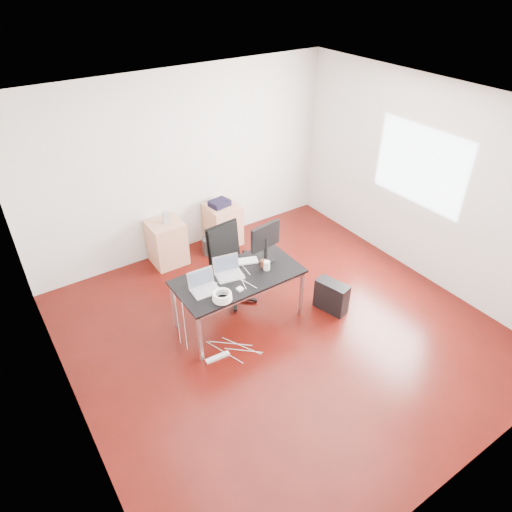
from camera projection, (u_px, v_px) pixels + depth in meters
room_shell at (286, 237)px, 5.14m from camera, size 5.00×5.00×5.00m
desk at (238, 279)px, 5.69m from camera, size 1.60×0.80×0.73m
office_chair at (230, 261)px, 6.15m from camera, size 0.52×0.54×1.08m
filing_cabinet_left at (167, 243)px, 7.00m from camera, size 0.50×0.50×0.70m
filing_cabinet_right at (223, 224)px, 7.46m from camera, size 0.50×0.50×0.70m
pc_tower at (331, 296)px, 6.13m from camera, size 0.31×0.49×0.44m
wastebasket at (210, 246)px, 7.31m from camera, size 0.27×0.27×0.28m
power_strip at (218, 357)px, 5.49m from camera, size 0.30×0.08×0.04m
laptop_left at (204, 286)px, 5.40m from camera, size 0.35×0.27×0.23m
laptop_right at (229, 271)px, 5.65m from camera, size 0.38×0.32×0.23m
monitor at (265, 240)px, 5.81m from camera, size 0.45×0.26×0.51m
keyboard at (241, 262)px, 5.89m from camera, size 0.46×0.29×0.02m
cup_white at (267, 265)px, 5.74m from camera, size 0.08×0.08×0.12m
cup_brown at (263, 264)px, 5.79m from camera, size 0.10×0.10×0.10m
cable_coil at (222, 296)px, 5.24m from camera, size 0.24×0.24×0.11m
power_adapter at (240, 289)px, 5.42m from camera, size 0.08×0.08×0.03m
speaker at (166, 217)px, 6.76m from camera, size 0.10×0.09×0.18m
navy_garment at (219, 203)px, 7.22m from camera, size 0.34×0.29×0.09m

